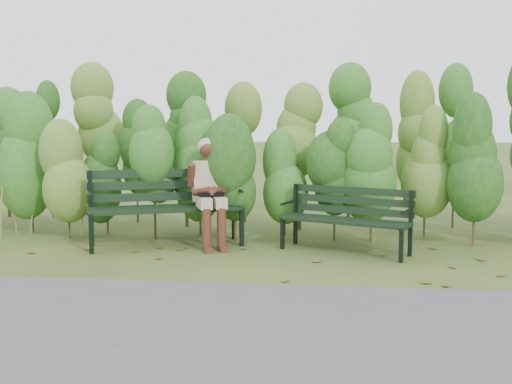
# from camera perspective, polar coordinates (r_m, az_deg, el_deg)

# --- Properties ---
(ground) EXTENTS (80.00, 80.00, 0.00)m
(ground) POSITION_cam_1_polar(r_m,az_deg,el_deg) (6.72, -0.32, -6.71)
(ground) COLOR #2E461F
(footpath) EXTENTS (60.00, 2.50, 0.01)m
(footpath) POSITION_cam_1_polar(r_m,az_deg,el_deg) (4.63, -3.42, -12.95)
(footpath) COLOR #474749
(footpath) RESTS_ON ground
(hedge_band) EXTENTS (11.04, 1.67, 2.42)m
(hedge_band) POSITION_cam_1_polar(r_m,az_deg,el_deg) (8.39, 1.09, 4.65)
(hedge_band) COLOR #47381E
(hedge_band) RESTS_ON ground
(leaf_litter) EXTENTS (5.77, 2.20, 0.01)m
(leaf_litter) POSITION_cam_1_polar(r_m,az_deg,el_deg) (6.73, 0.47, -6.67)
(leaf_litter) COLOR brown
(leaf_litter) RESTS_ON ground
(bench_left) EXTENTS (2.01, 1.25, 0.96)m
(bench_left) POSITION_cam_1_polar(r_m,az_deg,el_deg) (7.67, -8.62, -0.82)
(bench_left) COLOR black
(bench_left) RESTS_ON ground
(bench_right) EXTENTS (1.62, 1.07, 0.77)m
(bench_right) POSITION_cam_1_polar(r_m,az_deg,el_deg) (7.29, 8.69, -2.08)
(bench_right) COLOR black
(bench_right) RESTS_ON ground
(seated_woman) EXTENTS (0.61, 0.83, 1.36)m
(seated_woman) POSITION_cam_1_polar(r_m,az_deg,el_deg) (7.53, -4.48, 0.67)
(seated_woman) COLOR #C1B08E
(seated_woman) RESTS_ON ground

